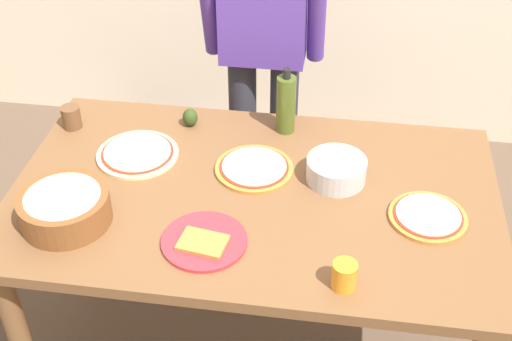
{
  "coord_description": "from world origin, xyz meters",
  "views": [
    {
      "loc": [
        0.25,
        -1.68,
        2.16
      ],
      "look_at": [
        0.0,
        0.05,
        0.81
      ],
      "focal_mm": 47.05,
      "sensor_mm": 36.0,
      "label": 1
    }
  ],
  "objects_px": {
    "person_cook": "(264,38)",
    "popcorn_bowl": "(64,205)",
    "cup_small_brown": "(71,117)",
    "avocado": "(190,117)",
    "plate_with_slice": "(204,241)",
    "pizza_second_cooked": "(428,216)",
    "pizza_cooked_on_tray": "(254,168)",
    "mixing_bowl_steel": "(336,170)",
    "cup_orange": "(344,275)",
    "pizza_raw_on_board": "(138,154)",
    "olive_oil_bottle": "(286,104)",
    "dining_table": "(254,213)"
  },
  "relations": [
    {
      "from": "person_cook",
      "to": "pizza_raw_on_board",
      "type": "xyz_separation_m",
      "value": [
        -0.36,
        -0.62,
        -0.17
      ]
    },
    {
      "from": "cup_small_brown",
      "to": "olive_oil_bottle",
      "type": "bearing_deg",
      "value": 6.81
    },
    {
      "from": "dining_table",
      "to": "pizza_cooked_on_tray",
      "type": "relative_size",
      "value": 5.95
    },
    {
      "from": "mixing_bowl_steel",
      "to": "olive_oil_bottle",
      "type": "relative_size",
      "value": 0.78
    },
    {
      "from": "pizza_cooked_on_tray",
      "to": "cup_orange",
      "type": "distance_m",
      "value": 0.59
    },
    {
      "from": "pizza_raw_on_board",
      "to": "plate_with_slice",
      "type": "xyz_separation_m",
      "value": [
        0.32,
        -0.4,
        -0.0
      ]
    },
    {
      "from": "cup_orange",
      "to": "avocado",
      "type": "xyz_separation_m",
      "value": [
        -0.6,
        0.73,
        -0.01
      ]
    },
    {
      "from": "cup_orange",
      "to": "pizza_raw_on_board",
      "type": "bearing_deg",
      "value": 145.31
    },
    {
      "from": "popcorn_bowl",
      "to": "cup_orange",
      "type": "bearing_deg",
      "value": -9.92
    },
    {
      "from": "pizza_second_cooked",
      "to": "popcorn_bowl",
      "type": "distance_m",
      "value": 1.13
    },
    {
      "from": "pizza_cooked_on_tray",
      "to": "mixing_bowl_steel",
      "type": "relative_size",
      "value": 1.35
    },
    {
      "from": "olive_oil_bottle",
      "to": "avocado",
      "type": "xyz_separation_m",
      "value": [
        -0.35,
        -0.02,
        -0.08
      ]
    },
    {
      "from": "pizza_raw_on_board",
      "to": "cup_orange",
      "type": "xyz_separation_m",
      "value": [
        0.74,
        -0.51,
        0.03
      ]
    },
    {
      "from": "dining_table",
      "to": "cup_orange",
      "type": "xyz_separation_m",
      "value": [
        0.31,
        -0.37,
        0.13
      ]
    },
    {
      "from": "pizza_cooked_on_tray",
      "to": "pizza_second_cooked",
      "type": "distance_m",
      "value": 0.6
    },
    {
      "from": "cup_small_brown",
      "to": "avocado",
      "type": "xyz_separation_m",
      "value": [
        0.43,
        0.07,
        -0.01
      ]
    },
    {
      "from": "popcorn_bowl",
      "to": "olive_oil_bottle",
      "type": "bearing_deg",
      "value": 44.23
    },
    {
      "from": "person_cook",
      "to": "pizza_cooked_on_tray",
      "type": "bearing_deg",
      "value": -84.94
    },
    {
      "from": "pizza_raw_on_board",
      "to": "plate_with_slice",
      "type": "bearing_deg",
      "value": -51.18
    },
    {
      "from": "plate_with_slice",
      "to": "popcorn_bowl",
      "type": "height_order",
      "value": "popcorn_bowl"
    },
    {
      "from": "pizza_second_cooked",
      "to": "cup_orange",
      "type": "height_order",
      "value": "cup_orange"
    },
    {
      "from": "dining_table",
      "to": "popcorn_bowl",
      "type": "height_order",
      "value": "popcorn_bowl"
    },
    {
      "from": "pizza_second_cooked",
      "to": "olive_oil_bottle",
      "type": "height_order",
      "value": "olive_oil_bottle"
    },
    {
      "from": "cup_orange",
      "to": "cup_small_brown",
      "type": "bearing_deg",
      "value": 147.57
    },
    {
      "from": "dining_table",
      "to": "pizza_raw_on_board",
      "type": "distance_m",
      "value": 0.47
    },
    {
      "from": "plate_with_slice",
      "to": "avocado",
      "type": "bearing_deg",
      "value": 106.34
    },
    {
      "from": "person_cook",
      "to": "mixing_bowl_steel",
      "type": "relative_size",
      "value": 8.1
    },
    {
      "from": "pizza_cooked_on_tray",
      "to": "cup_orange",
      "type": "height_order",
      "value": "cup_orange"
    },
    {
      "from": "pizza_second_cooked",
      "to": "plate_with_slice",
      "type": "relative_size",
      "value": 0.94
    },
    {
      "from": "cup_small_brown",
      "to": "avocado",
      "type": "height_order",
      "value": "cup_small_brown"
    },
    {
      "from": "pizza_second_cooked",
      "to": "dining_table",
      "type": "bearing_deg",
      "value": 174.66
    },
    {
      "from": "person_cook",
      "to": "avocado",
      "type": "distance_m",
      "value": 0.48
    },
    {
      "from": "pizza_raw_on_board",
      "to": "pizza_cooked_on_tray",
      "type": "xyz_separation_m",
      "value": [
        0.42,
        -0.02,
        -0.0
      ]
    },
    {
      "from": "dining_table",
      "to": "cup_orange",
      "type": "bearing_deg",
      "value": -50.59
    },
    {
      "from": "plate_with_slice",
      "to": "cup_small_brown",
      "type": "distance_m",
      "value": 0.82
    },
    {
      "from": "dining_table",
      "to": "pizza_cooked_on_tray",
      "type": "height_order",
      "value": "pizza_cooked_on_tray"
    },
    {
      "from": "pizza_second_cooked",
      "to": "mixing_bowl_steel",
      "type": "distance_m",
      "value": 0.34
    },
    {
      "from": "person_cook",
      "to": "avocado",
      "type": "height_order",
      "value": "person_cook"
    },
    {
      "from": "person_cook",
      "to": "pizza_cooked_on_tray",
      "type": "xyz_separation_m",
      "value": [
        0.06,
        -0.64,
        -0.17
      ]
    },
    {
      "from": "popcorn_bowl",
      "to": "avocado",
      "type": "relative_size",
      "value": 4.0
    },
    {
      "from": "mixing_bowl_steel",
      "to": "plate_with_slice",
      "type": "bearing_deg",
      "value": -135.46
    },
    {
      "from": "plate_with_slice",
      "to": "mixing_bowl_steel",
      "type": "bearing_deg",
      "value": 44.54
    },
    {
      "from": "popcorn_bowl",
      "to": "cup_small_brown",
      "type": "distance_m",
      "value": 0.53
    },
    {
      "from": "pizza_raw_on_board",
      "to": "cup_small_brown",
      "type": "height_order",
      "value": "cup_small_brown"
    },
    {
      "from": "pizza_second_cooked",
      "to": "olive_oil_bottle",
      "type": "bearing_deg",
      "value": 139.23
    },
    {
      "from": "pizza_second_cooked",
      "to": "avocado",
      "type": "bearing_deg",
      "value": 154.38
    },
    {
      "from": "dining_table",
      "to": "plate_with_slice",
      "type": "height_order",
      "value": "plate_with_slice"
    },
    {
      "from": "person_cook",
      "to": "popcorn_bowl",
      "type": "bearing_deg",
      "value": -116.14
    },
    {
      "from": "cup_small_brown",
      "to": "pizza_second_cooked",
      "type": "bearing_deg",
      "value": -14.58
    },
    {
      "from": "pizza_raw_on_board",
      "to": "pizza_second_cooked",
      "type": "distance_m",
      "value": 1.01
    }
  ]
}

